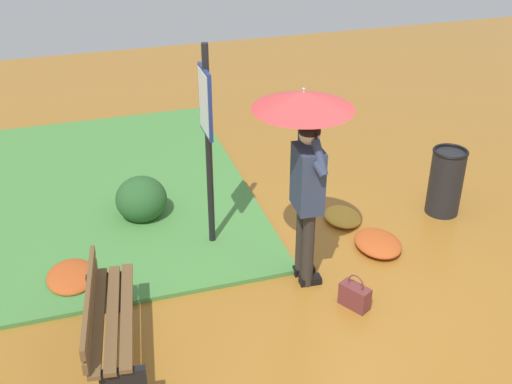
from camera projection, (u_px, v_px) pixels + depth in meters
name	position (u px, v px, depth m)	size (l,w,h in m)	color
ground_plane	(334.00, 285.00, 6.55)	(18.00, 18.00, 0.00)	#9E6623
grass_verge	(88.00, 193.00, 8.18)	(4.80, 4.00, 0.05)	#47843D
person_with_umbrella	(305.00, 140.00, 5.94)	(0.96, 0.96, 2.04)	#2D2823
info_sign_post	(207.00, 126.00, 6.51)	(0.44, 0.07, 2.30)	black
handbag	(355.00, 296.00, 6.18)	(0.33, 0.27, 0.37)	brown
park_bench	(108.00, 322.00, 5.44)	(1.40, 0.55, 0.75)	black
trash_bin	(446.00, 181.00, 7.62)	(0.42, 0.42, 0.83)	black
shrub_cluster	(143.00, 199.00, 7.59)	(0.67, 0.61, 0.55)	#285628
leaf_pile_near_person	(378.00, 243.00, 7.09)	(0.62, 0.49, 0.14)	#B74C1E
leaf_pile_by_bench	(343.00, 217.00, 7.61)	(0.52, 0.42, 0.11)	gold
leaf_pile_far_path	(72.00, 277.00, 6.55)	(0.63, 0.50, 0.14)	#B74C1E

